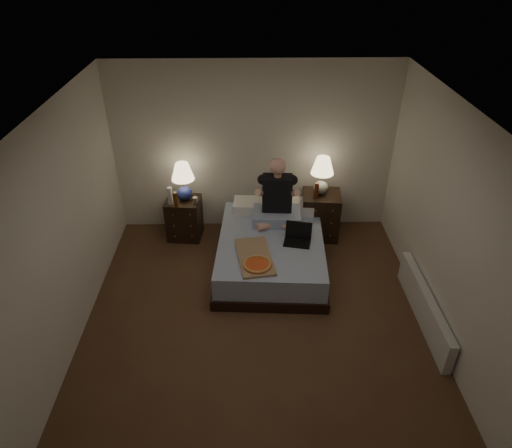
{
  "coord_description": "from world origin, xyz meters",
  "views": [
    {
      "loc": [
        -0.1,
        -3.78,
        3.86
      ],
      "look_at": [
        0.0,
        0.9,
        0.85
      ],
      "focal_mm": 32.0,
      "sensor_mm": 36.0,
      "label": 1
    }
  ],
  "objects_px": {
    "bed": "(271,252)",
    "water_bottle": "(170,196)",
    "beer_bottle_right": "(317,190)",
    "laptop": "(298,235)",
    "person": "(277,192)",
    "pizza_box": "(257,265)",
    "lamp_right": "(322,176)",
    "soda_can": "(195,201)",
    "lamp_left": "(183,182)",
    "nightstand_right": "(320,215)",
    "beer_bottle_left": "(176,200)",
    "nightstand_left": "(184,218)",
    "radiator": "(424,307)"
  },
  "relations": [
    {
      "from": "bed",
      "to": "beer_bottle_right",
      "type": "height_order",
      "value": "beer_bottle_right"
    },
    {
      "from": "nightstand_right",
      "to": "beer_bottle_right",
      "type": "distance_m",
      "value": 0.48
    },
    {
      "from": "lamp_right",
      "to": "person",
      "type": "height_order",
      "value": "person"
    },
    {
      "from": "nightstand_right",
      "to": "soda_can",
      "type": "distance_m",
      "value": 1.83
    },
    {
      "from": "person",
      "to": "pizza_box",
      "type": "bearing_deg",
      "value": -102.33
    },
    {
      "from": "person",
      "to": "pizza_box",
      "type": "xyz_separation_m",
      "value": [
        -0.29,
        -1.04,
        -0.43
      ]
    },
    {
      "from": "laptop",
      "to": "radiator",
      "type": "bearing_deg",
      "value": -21.95
    },
    {
      "from": "bed",
      "to": "nightstand_right",
      "type": "bearing_deg",
      "value": 47.19
    },
    {
      "from": "radiator",
      "to": "person",
      "type": "bearing_deg",
      "value": 137.64
    },
    {
      "from": "person",
      "to": "bed",
      "type": "bearing_deg",
      "value": -99.78
    },
    {
      "from": "bed",
      "to": "lamp_left",
      "type": "height_order",
      "value": "lamp_left"
    },
    {
      "from": "pizza_box",
      "to": "radiator",
      "type": "height_order",
      "value": "pizza_box"
    },
    {
      "from": "bed",
      "to": "water_bottle",
      "type": "distance_m",
      "value": 1.62
    },
    {
      "from": "soda_can",
      "to": "beer_bottle_right",
      "type": "xyz_separation_m",
      "value": [
        1.7,
        -0.0,
        0.14
      ]
    },
    {
      "from": "beer_bottle_left",
      "to": "radiator",
      "type": "relative_size",
      "value": 0.14
    },
    {
      "from": "bed",
      "to": "laptop",
      "type": "height_order",
      "value": "laptop"
    },
    {
      "from": "soda_can",
      "to": "pizza_box",
      "type": "xyz_separation_m",
      "value": [
        0.84,
        -1.27,
        -0.17
      ]
    },
    {
      "from": "beer_bottle_right",
      "to": "bed",
      "type": "bearing_deg",
      "value": -136.17
    },
    {
      "from": "nightstand_right",
      "to": "pizza_box",
      "type": "relative_size",
      "value": 0.92
    },
    {
      "from": "water_bottle",
      "to": "laptop",
      "type": "height_order",
      "value": "water_bottle"
    },
    {
      "from": "lamp_right",
      "to": "water_bottle",
      "type": "xyz_separation_m",
      "value": [
        -2.13,
        -0.11,
        -0.23
      ]
    },
    {
      "from": "nightstand_right",
      "to": "radiator",
      "type": "bearing_deg",
      "value": -56.48
    },
    {
      "from": "water_bottle",
      "to": "bed",
      "type": "bearing_deg",
      "value": -25.05
    },
    {
      "from": "beer_bottle_left",
      "to": "beer_bottle_right",
      "type": "relative_size",
      "value": 1.0
    },
    {
      "from": "lamp_left",
      "to": "lamp_right",
      "type": "relative_size",
      "value": 1.0
    },
    {
      "from": "bed",
      "to": "water_bottle",
      "type": "relative_size",
      "value": 7.29
    },
    {
      "from": "lamp_right",
      "to": "soda_can",
      "type": "distance_m",
      "value": 1.81
    },
    {
      "from": "laptop",
      "to": "radiator",
      "type": "xyz_separation_m",
      "value": [
        1.39,
        -0.96,
        -0.38
      ]
    },
    {
      "from": "water_bottle",
      "to": "radiator",
      "type": "height_order",
      "value": "water_bottle"
    },
    {
      "from": "bed",
      "to": "lamp_right",
      "type": "xyz_separation_m",
      "value": [
        0.74,
        0.75,
        0.75
      ]
    },
    {
      "from": "beer_bottle_left",
      "to": "pizza_box",
      "type": "bearing_deg",
      "value": -47.1
    },
    {
      "from": "lamp_right",
      "to": "beer_bottle_right",
      "type": "bearing_deg",
      "value": -123.12
    },
    {
      "from": "laptop",
      "to": "nightstand_right",
      "type": "bearing_deg",
      "value": 75.84
    },
    {
      "from": "water_bottle",
      "to": "person",
      "type": "xyz_separation_m",
      "value": [
        1.48,
        -0.25,
        0.18
      ]
    },
    {
      "from": "water_bottle",
      "to": "lamp_left",
      "type": "bearing_deg",
      "value": 33.03
    },
    {
      "from": "bed",
      "to": "pizza_box",
      "type": "distance_m",
      "value": 0.72
    },
    {
      "from": "person",
      "to": "laptop",
      "type": "bearing_deg",
      "value": -62.52
    },
    {
      "from": "soda_can",
      "to": "laptop",
      "type": "xyz_separation_m",
      "value": [
        1.37,
        -0.76,
        -0.09
      ]
    },
    {
      "from": "nightstand_left",
      "to": "lamp_left",
      "type": "height_order",
      "value": "lamp_left"
    },
    {
      "from": "bed",
      "to": "nightstand_left",
      "type": "bearing_deg",
      "value": 152.49
    },
    {
      "from": "laptop",
      "to": "water_bottle",
      "type": "bearing_deg",
      "value": 168.17
    },
    {
      "from": "beer_bottle_right",
      "to": "laptop",
      "type": "height_order",
      "value": "beer_bottle_right"
    },
    {
      "from": "lamp_left",
      "to": "pizza_box",
      "type": "height_order",
      "value": "lamp_left"
    },
    {
      "from": "water_bottle",
      "to": "laptop",
      "type": "xyz_separation_m",
      "value": [
        1.72,
        -0.78,
        -0.17
      ]
    },
    {
      "from": "laptop",
      "to": "lamp_right",
      "type": "bearing_deg",
      "value": 77.74
    },
    {
      "from": "nightstand_right",
      "to": "beer_bottle_right",
      "type": "bearing_deg",
      "value": -131.96
    },
    {
      "from": "bed",
      "to": "radiator",
      "type": "height_order",
      "value": "bed"
    },
    {
      "from": "nightstand_left",
      "to": "lamp_right",
      "type": "height_order",
      "value": "lamp_right"
    },
    {
      "from": "person",
      "to": "radiator",
      "type": "height_order",
      "value": "person"
    },
    {
      "from": "water_bottle",
      "to": "beer_bottle_left",
      "type": "distance_m",
      "value": 0.13
    }
  ]
}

